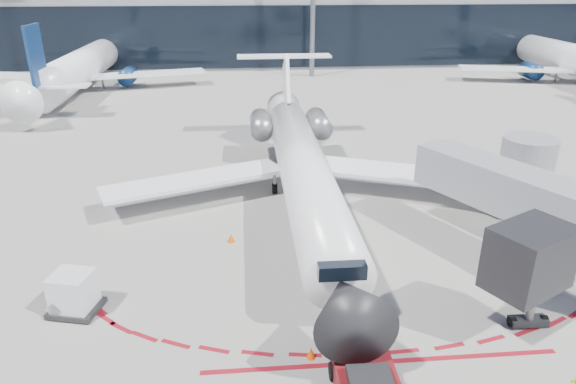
{
  "coord_description": "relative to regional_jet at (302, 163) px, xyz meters",
  "views": [
    {
      "loc": [
        -5.0,
        -26.77,
        13.85
      ],
      "look_at": [
        -2.77,
        -1.35,
        2.93
      ],
      "focal_mm": 32.0,
      "sensor_mm": 36.0,
      "label": 1
    }
  ],
  "objects": [
    {
      "name": "ground",
      "position": [
        1.43,
        -3.88,
        -2.66
      ],
      "size": [
        260.0,
        260.0,
        0.0
      ],
      "primitive_type": "plane",
      "color": "gray",
      "rests_on": "ground"
    },
    {
      "name": "apron_centerline",
      "position": [
        1.43,
        -1.88,
        -2.65
      ],
      "size": [
        0.25,
        40.0,
        0.01
      ],
      "primitive_type": "cube",
      "color": "silver",
      "rests_on": "ground"
    },
    {
      "name": "apron_stop_bar",
      "position": [
        1.43,
        -15.38,
        -2.65
      ],
      "size": [
        14.0,
        0.25,
        0.01
      ],
      "primitive_type": "cube",
      "color": "maroon",
      "rests_on": "ground"
    },
    {
      "name": "terminal_building",
      "position": [
        1.43,
        61.1,
        5.87
      ],
      "size": [
        150.0,
        24.15,
        24.0
      ],
      "color": "#919497",
      "rests_on": "ground"
    },
    {
      "name": "jet_bridge",
      "position": [
        11.22,
        -6.89,
        0.35
      ],
      "size": [
        10.03,
        15.2,
        4.9
      ],
      "color": "gray",
      "rests_on": "ground"
    },
    {
      "name": "regional_jet",
      "position": [
        0.0,
        0.0,
        0.0
      ],
      "size": [
        25.75,
        31.75,
        7.95
      ],
      "color": "white",
      "rests_on": "ground"
    },
    {
      "name": "uld_container",
      "position": [
        -11.28,
        -11.04,
        -1.7
      ],
      "size": [
        2.41,
        2.18,
        1.93
      ],
      "rotation": [
        0.0,
        0.0,
        -0.24
      ],
      "color": "black",
      "rests_on": "ground"
    },
    {
      "name": "safety_cone_left",
      "position": [
        -4.53,
        -5.2,
        -2.39
      ],
      "size": [
        0.38,
        0.38,
        0.53
      ],
      "primitive_type": "cone",
      "color": "#F44F05",
      "rests_on": "ground"
    },
    {
      "name": "safety_cone_right",
      "position": [
        -1.29,
        -14.9,
        -2.41
      ],
      "size": [
        0.36,
        0.36,
        0.5
      ],
      "primitive_type": "cone",
      "color": "#F44F05",
      "rests_on": "ground"
    },
    {
      "name": "bg_airliner_0",
      "position": [
        -23.88,
        38.47,
        3.15
      ],
      "size": [
        35.92,
        38.03,
        11.62
      ],
      "primitive_type": null,
      "color": "white",
      "rests_on": "ground"
    },
    {
      "name": "bg_airliner_1",
      "position": [
        41.6,
        37.83,
        3.17
      ],
      "size": [
        36.01,
        38.12,
        11.65
      ],
      "primitive_type": null,
      "color": "white",
      "rests_on": "ground"
    }
  ]
}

